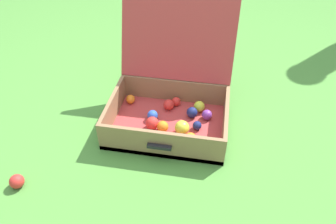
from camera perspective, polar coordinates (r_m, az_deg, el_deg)
ground_plane at (r=1.60m, az=-1.83°, el=-4.03°), size 16.00×16.00×0.00m
open_suitcase at (r=1.61m, az=0.58°, el=2.32°), size 0.58×0.59×0.55m
stray_ball_on_grass at (r=1.51m, az=-25.25°, el=-11.06°), size 0.06×0.06×0.06m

